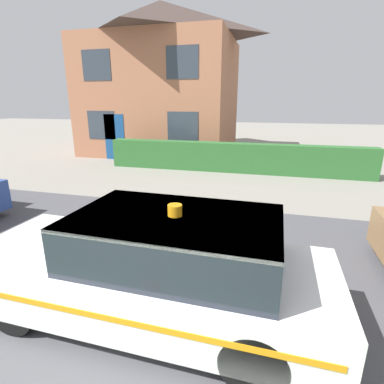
# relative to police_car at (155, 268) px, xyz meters

# --- Properties ---
(road_strip) EXTENTS (28.00, 5.79, 0.01)m
(road_strip) POSITION_rel_police_car_xyz_m (-0.04, 1.33, -0.69)
(road_strip) COLOR #4C4C51
(road_strip) RESTS_ON ground
(garden_hedge) EXTENTS (10.12, 0.60, 1.12)m
(garden_hedge) POSITION_rel_police_car_xyz_m (-0.11, 8.55, -0.14)
(garden_hedge) COLOR #2D662D
(garden_hedge) RESTS_ON ground
(police_car) EXTENTS (4.54, 1.74, 1.54)m
(police_car) POSITION_rel_police_car_xyz_m (0.00, 0.00, 0.00)
(police_car) COLOR black
(police_car) RESTS_ON road_strip
(house_left) EXTENTS (7.62, 6.19, 7.40)m
(house_left) POSITION_rel_police_car_xyz_m (-4.54, 12.70, 3.07)
(house_left) COLOR #A86B4C
(house_left) RESTS_ON ground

